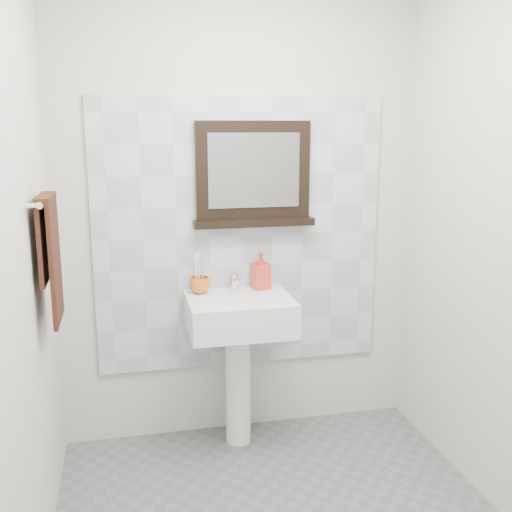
{
  "coord_description": "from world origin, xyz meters",
  "views": [
    {
      "loc": [
        -0.63,
        -2.12,
        1.75
      ],
      "look_at": [
        -0.03,
        0.55,
        1.15
      ],
      "focal_mm": 42.0,
      "sensor_mm": 36.0,
      "label": 1
    }
  ],
  "objects_px": {
    "toothbrush_cup": "(200,285)",
    "soap_dispenser": "(261,270)",
    "hand_towel": "(50,249)",
    "pedestal_sink": "(239,330)",
    "framed_mirror": "(253,177)"
  },
  "relations": [
    {
      "from": "toothbrush_cup",
      "to": "soap_dispenser",
      "type": "bearing_deg",
      "value": 3.47
    },
    {
      "from": "toothbrush_cup",
      "to": "soap_dispenser",
      "type": "relative_size",
      "value": 0.54
    },
    {
      "from": "hand_towel",
      "to": "toothbrush_cup",
      "type": "bearing_deg",
      "value": 35.47
    },
    {
      "from": "pedestal_sink",
      "to": "toothbrush_cup",
      "type": "bearing_deg",
      "value": 148.53
    },
    {
      "from": "toothbrush_cup",
      "to": "framed_mirror",
      "type": "bearing_deg",
      "value": 12.31
    },
    {
      "from": "pedestal_sink",
      "to": "framed_mirror",
      "type": "xyz_separation_m",
      "value": [
        0.12,
        0.19,
        0.8
      ]
    },
    {
      "from": "pedestal_sink",
      "to": "soap_dispenser",
      "type": "bearing_deg",
      "value": 42.9
    },
    {
      "from": "pedestal_sink",
      "to": "framed_mirror",
      "type": "height_order",
      "value": "framed_mirror"
    },
    {
      "from": "framed_mirror",
      "to": "hand_towel",
      "type": "xyz_separation_m",
      "value": [
        -1.01,
        -0.56,
        -0.24
      ]
    },
    {
      "from": "toothbrush_cup",
      "to": "pedestal_sink",
      "type": "bearing_deg",
      "value": -31.47
    },
    {
      "from": "soap_dispenser",
      "to": "hand_towel",
      "type": "height_order",
      "value": "hand_towel"
    },
    {
      "from": "framed_mirror",
      "to": "toothbrush_cup",
      "type": "bearing_deg",
      "value": -167.69
    },
    {
      "from": "toothbrush_cup",
      "to": "framed_mirror",
      "type": "xyz_separation_m",
      "value": [
        0.31,
        0.07,
        0.57
      ]
    },
    {
      "from": "pedestal_sink",
      "to": "soap_dispenser",
      "type": "xyz_separation_m",
      "value": [
        0.15,
        0.14,
        0.29
      ]
    },
    {
      "from": "pedestal_sink",
      "to": "soap_dispenser",
      "type": "height_order",
      "value": "soap_dispenser"
    }
  ]
}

